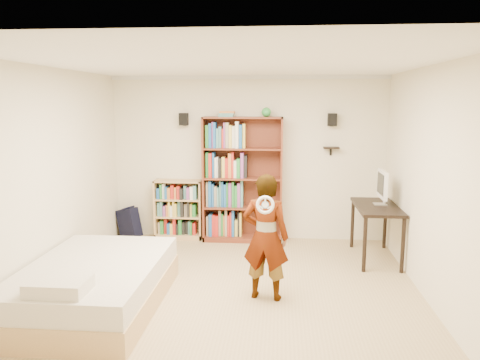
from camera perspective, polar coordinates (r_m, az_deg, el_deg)
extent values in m
cube|color=tan|center=(5.70, -0.84, -14.11)|extent=(4.50, 5.00, 0.01)
cube|color=beige|center=(7.77, 0.98, 2.63)|extent=(4.50, 0.02, 2.70)
cube|color=beige|center=(2.90, -5.92, -9.38)|extent=(4.50, 0.02, 2.70)
cube|color=beige|center=(5.96, -22.93, -0.25)|extent=(0.02, 5.00, 2.70)
cube|color=beige|center=(5.55, 22.92, -0.93)|extent=(0.02, 5.00, 2.70)
cube|color=white|center=(5.23, -0.91, 14.08)|extent=(4.50, 5.00, 0.02)
cube|color=silver|center=(7.69, 1.00, 12.41)|extent=(4.50, 0.06, 0.06)
cube|color=silver|center=(2.80, -6.29, 17.34)|extent=(4.50, 0.06, 0.06)
cube|color=silver|center=(5.89, -23.52, 12.51)|extent=(0.06, 5.00, 0.06)
cube|color=silver|center=(5.47, 23.53, 12.79)|extent=(0.06, 5.00, 0.06)
cube|color=black|center=(7.76, -6.88, 7.37)|extent=(0.14, 0.12, 0.20)
cube|color=black|center=(7.64, 11.18, 7.23)|extent=(0.14, 0.12, 0.20)
cube|color=black|center=(7.68, 11.06, 3.88)|extent=(0.25, 0.16, 0.02)
imported|color=black|center=(5.44, 3.15, -6.95)|extent=(0.59, 0.44, 1.48)
torus|color=white|center=(5.07, 3.09, -3.05)|extent=(0.20, 0.08, 0.20)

